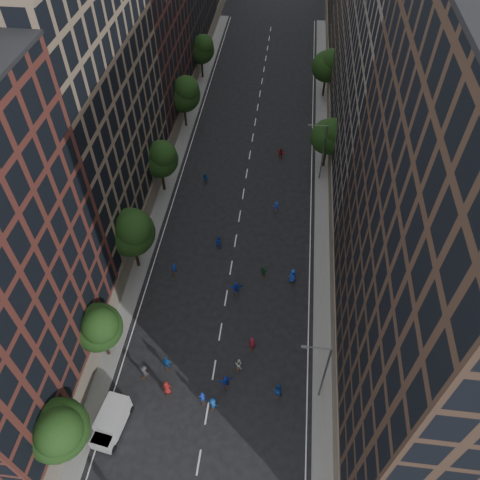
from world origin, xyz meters
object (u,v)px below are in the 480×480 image
Objects in this scene: streetlamp_far at (322,150)px; skater_1 at (202,398)px; skater_2 at (278,390)px; cargo_van at (111,422)px; streetlamp_near at (323,370)px.

streetlamp_far is 5.16× the size of skater_1.
streetlamp_far is 33.85m from skater_2.
skater_2 is (15.00, 4.95, -0.35)m from cargo_van.
skater_2 is at bearing 27.01° from cargo_van.
streetlamp_near is 33.00m from streetlamp_far.
skater_2 is at bearing 172.74° from skater_1.
cargo_van is (-18.81, -5.32, -3.86)m from streetlamp_near.
cargo_van is 2.80× the size of skater_1.
skater_1 is at bearing -107.40° from streetlamp_far.
streetlamp_far is at bearing 90.00° from streetlamp_near.
streetlamp_far reaches higher than skater_2.
skater_1 is (-10.94, -1.91, -4.29)m from streetlamp_near.
skater_1 is at bearing 32.16° from cargo_van.
skater_1 is at bearing 10.52° from skater_2.
streetlamp_far is (0.00, 33.00, 0.00)m from streetlamp_near.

